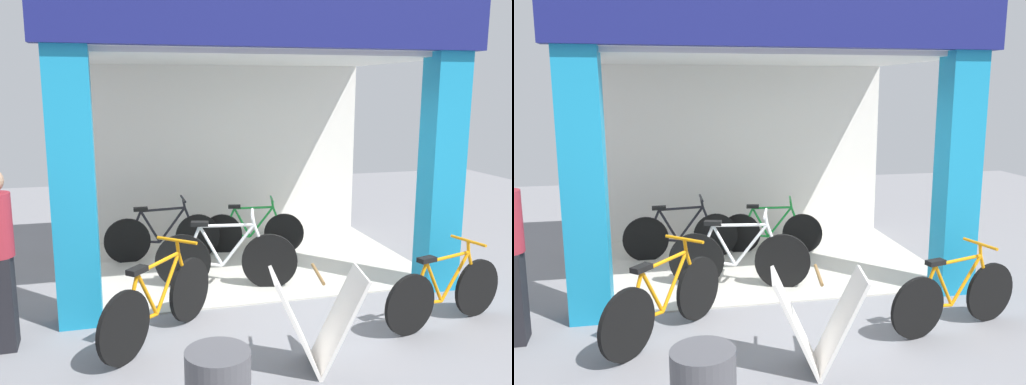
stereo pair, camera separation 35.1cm
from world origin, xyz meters
TOP-DOWN VIEW (x-y plane):
  - ground_plane at (0.00, 0.00)m, footprint 17.19×17.19m
  - shop_facade at (0.00, 1.52)m, footprint 4.79×3.31m
  - bicycle_inside_0 at (-1.06, 1.91)m, footprint 1.63×0.45m
  - bicycle_inside_1 at (0.26, 1.93)m, footprint 1.49×0.44m
  - bicycle_inside_2 at (-0.42, 0.60)m, footprint 1.70×0.54m
  - bicycle_parked_0 at (1.55, -1.00)m, footprint 1.56×0.51m
  - bicycle_parked_1 at (-1.32, -0.61)m, footprint 1.17×1.32m
  - sandwich_board_sign at (-0.04, -1.50)m, footprint 0.88×0.62m

SIDE VIEW (x-z plane):
  - ground_plane at x=0.00m, z-range 0.00..0.00m
  - bicycle_inside_1 at x=0.26m, z-range -0.08..0.75m
  - bicycle_parked_0 at x=1.55m, z-range -0.09..0.79m
  - bicycle_inside_0 at x=-1.06m, z-range -0.09..0.81m
  - bicycle_parked_1 at x=-1.32m, z-range -0.09..0.85m
  - bicycle_inside_2 at x=-0.42m, z-range -0.10..0.86m
  - sandwich_board_sign at x=-0.04m, z-range 0.00..0.88m
  - shop_facade at x=0.00m, z-range 0.12..3.56m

